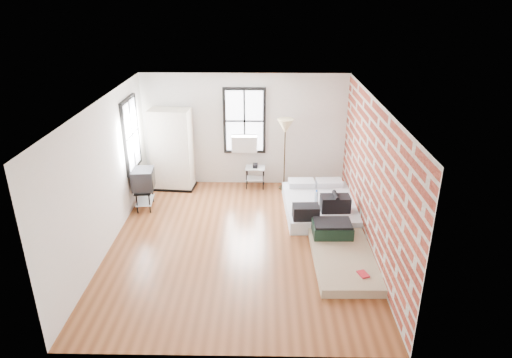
{
  "coord_description": "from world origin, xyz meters",
  "views": [
    {
      "loc": [
        0.47,
        -7.8,
        4.68
      ],
      "look_at": [
        0.33,
        0.3,
        1.24
      ],
      "focal_mm": 32.0,
      "sensor_mm": 36.0,
      "label": 1
    }
  ],
  "objects_px": {
    "tv_stand": "(143,181)",
    "floor_lamp": "(285,129)",
    "mattress_main": "(320,205)",
    "mattress_bare": "(341,252)",
    "wardrobe": "(172,150)",
    "side_table": "(255,172)"
  },
  "relations": [
    {
      "from": "floor_lamp",
      "to": "tv_stand",
      "type": "xyz_separation_m",
      "value": [
        -3.2,
        -1.14,
        -0.87
      ]
    },
    {
      "from": "mattress_bare",
      "to": "floor_lamp",
      "type": "relative_size",
      "value": 1.17
    },
    {
      "from": "mattress_bare",
      "to": "wardrobe",
      "type": "bearing_deg",
      "value": 138.33
    },
    {
      "from": "mattress_main",
      "to": "side_table",
      "type": "bearing_deg",
      "value": 134.67
    },
    {
      "from": "side_table",
      "to": "tv_stand",
      "type": "distance_m",
      "value": 2.77
    },
    {
      "from": "mattress_bare",
      "to": "tv_stand",
      "type": "bearing_deg",
      "value": 152.85
    },
    {
      "from": "floor_lamp",
      "to": "tv_stand",
      "type": "distance_m",
      "value": 3.5
    },
    {
      "from": "mattress_main",
      "to": "floor_lamp",
      "type": "xyz_separation_m",
      "value": [
        -0.76,
        1.3,
        1.35
      ]
    },
    {
      "from": "mattress_main",
      "to": "tv_stand",
      "type": "height_order",
      "value": "tv_stand"
    },
    {
      "from": "tv_stand",
      "to": "floor_lamp",
      "type": "bearing_deg",
      "value": 13.71
    },
    {
      "from": "mattress_main",
      "to": "floor_lamp",
      "type": "height_order",
      "value": "floor_lamp"
    },
    {
      "from": "mattress_main",
      "to": "tv_stand",
      "type": "distance_m",
      "value": 3.99
    },
    {
      "from": "mattress_main",
      "to": "wardrobe",
      "type": "height_order",
      "value": "wardrobe"
    },
    {
      "from": "floor_lamp",
      "to": "side_table",
      "type": "bearing_deg",
      "value": 174.43
    },
    {
      "from": "mattress_main",
      "to": "floor_lamp",
      "type": "bearing_deg",
      "value": 117.82
    },
    {
      "from": "floor_lamp",
      "to": "tv_stand",
      "type": "relative_size",
      "value": 1.91
    },
    {
      "from": "mattress_main",
      "to": "side_table",
      "type": "relative_size",
      "value": 3.49
    },
    {
      "from": "wardrobe",
      "to": "side_table",
      "type": "distance_m",
      "value": 2.11
    },
    {
      "from": "wardrobe",
      "to": "tv_stand",
      "type": "distance_m",
      "value": 1.27
    },
    {
      "from": "mattress_main",
      "to": "tv_stand",
      "type": "bearing_deg",
      "value": 175.08
    },
    {
      "from": "mattress_main",
      "to": "mattress_bare",
      "type": "xyz_separation_m",
      "value": [
        0.18,
        -1.87,
        -0.05
      ]
    },
    {
      "from": "mattress_bare",
      "to": "wardrobe",
      "type": "relative_size",
      "value": 1.04
    }
  ]
}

